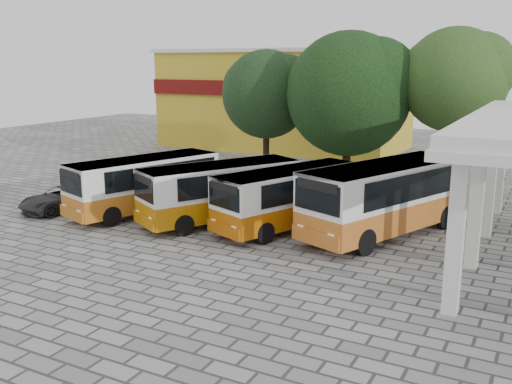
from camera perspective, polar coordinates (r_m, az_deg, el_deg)
The scene contains 10 objects.
ground at distance 22.81m, azimuth 0.00°, elevation -5.71°, with size 90.00×90.00×0.00m, color slate.
shophouse_block at distance 49.88m, azimuth 2.87°, elevation 9.32°, with size 20.40×10.40×8.30m.
bus_far_left at distance 28.32m, azimuth -11.13°, elevation 1.04°, with size 4.61×8.05×2.72m.
bus_centre_left at distance 26.24m, azimuth -3.54°, elevation 0.32°, with size 5.64×8.10×2.71m.
bus_centre_right at distance 25.28m, azimuth 3.46°, elevation -0.24°, with size 4.83×7.90×2.66m.
bus_far_right at distance 24.79m, azimuth 12.91°, elevation -0.23°, with size 5.58×9.17×3.09m.
tree_left at distance 36.96m, azimuth 1.17°, elevation 10.03°, with size 5.95×5.66×8.07m.
tree_middle at distance 34.59m, azimuth 9.43°, elevation 10.05°, with size 7.73×7.36×9.09m.
tree_right at distance 34.29m, azimuth 19.38°, elevation 10.85°, with size 6.15×5.85×9.21m.
parked_car at distance 30.09m, azimuth -18.70°, elevation -0.60°, with size 2.01×4.36×1.21m, color black.
Camera 1 is at (10.13, -19.09, 7.29)m, focal length 40.00 mm.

